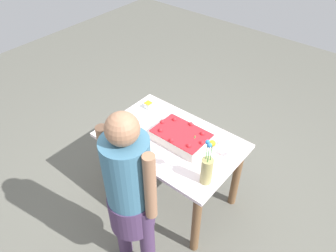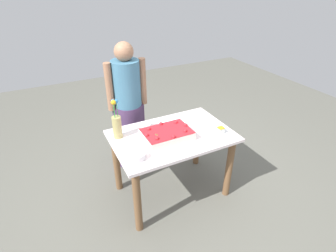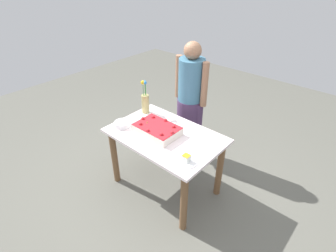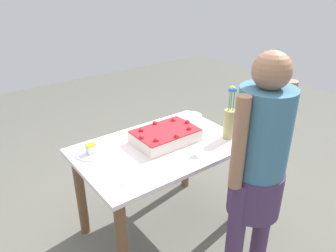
# 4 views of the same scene
# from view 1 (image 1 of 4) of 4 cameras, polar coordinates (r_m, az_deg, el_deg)

# --- Properties ---
(ground_plane) EXTENTS (8.00, 8.00, 0.00)m
(ground_plane) POSITION_cam_1_polar(r_m,az_deg,el_deg) (3.24, 0.43, -11.82)
(ground_plane) COLOR #5F5E55
(dining_table) EXTENTS (1.15, 0.76, 0.72)m
(dining_table) POSITION_cam_1_polar(r_m,az_deg,el_deg) (2.80, 0.49, -4.39)
(dining_table) COLOR white
(dining_table) RESTS_ON ground_plane
(sheet_cake) EXTENTS (0.45, 0.30, 0.11)m
(sheet_cake) POSITION_cam_1_polar(r_m,az_deg,el_deg) (2.67, 2.32, -1.84)
(sheet_cake) COLOR silver
(sheet_cake) RESTS_ON dining_table
(serving_plate_with_slice) EXTENTS (0.21, 0.21, 0.07)m
(serving_plate_with_slice) POSITION_cam_1_polar(r_m,az_deg,el_deg) (3.03, -3.41, 3.28)
(serving_plate_with_slice) COLOR white
(serving_plate_with_slice) RESTS_ON dining_table
(cake_knife) EXTENTS (0.05, 0.19, 0.00)m
(cake_knife) POSITION_cam_1_polar(r_m,az_deg,el_deg) (2.84, -7.86, -0.29)
(cake_knife) COLOR silver
(cake_knife) RESTS_ON dining_table
(flower_vase) EXTENTS (0.08, 0.08, 0.39)m
(flower_vase) POSITION_cam_1_polar(r_m,az_deg,el_deg) (2.31, 6.80, -7.35)
(flower_vase) COLOR tan
(flower_vase) RESTS_ON dining_table
(fruit_bowl) EXTENTS (0.17, 0.17, 0.05)m
(fruit_bowl) POSITION_cam_1_polar(r_m,az_deg,el_deg) (2.63, 10.67, -3.85)
(fruit_bowl) COLOR silver
(fruit_bowl) RESTS_ON dining_table
(person_standing) EXTENTS (0.45, 0.31, 1.49)m
(person_standing) POSITION_cam_1_polar(r_m,az_deg,el_deg) (2.18, -6.71, -11.31)
(person_standing) COLOR #493156
(person_standing) RESTS_ON ground_plane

